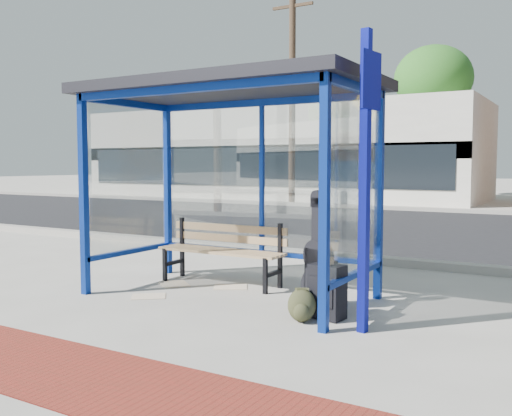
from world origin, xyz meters
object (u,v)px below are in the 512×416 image
Objects in this scene: bench at (223,248)px; guitar_bag at (318,268)px; suitcase at (327,292)px; backpack at (302,306)px.

bench is 1.63m from guitar_bag.
bench reaches higher than suitcase.
guitar_bag is at bearing -18.82° from bench.
bench is at bearing 121.24° from backpack.
backpack is at bearing -33.80° from bench.
guitar_bag is 3.57× the size of backpack.
suitcase is (0.25, -0.34, -0.16)m from guitar_bag.
suitcase is 1.79× the size of backpack.
guitar_bag is at bearing 73.63° from backpack.
guitar_bag is 0.45m from suitcase.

